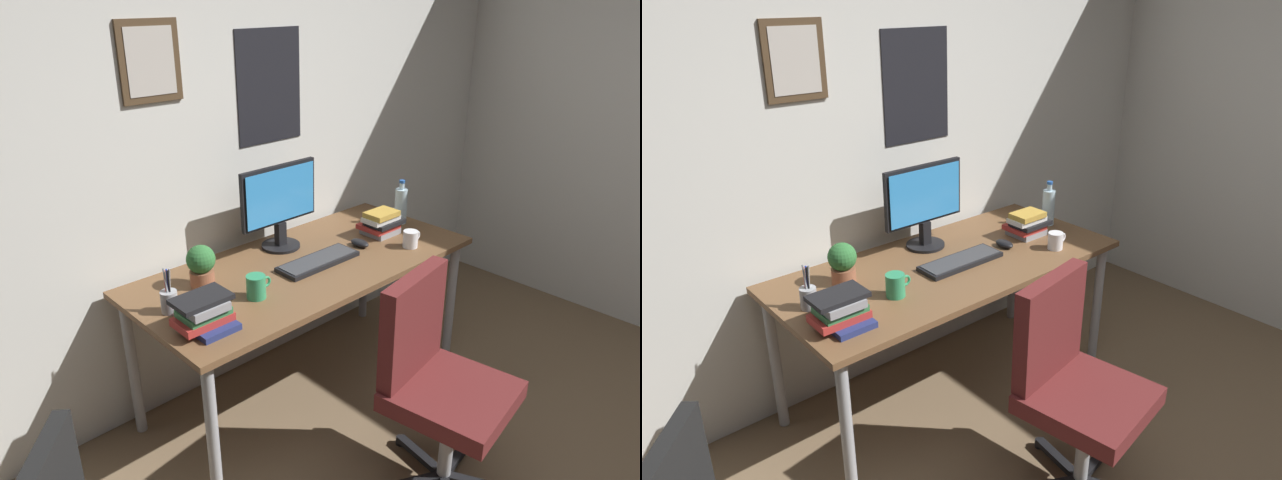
{
  "view_description": "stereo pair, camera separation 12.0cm",
  "coord_description": "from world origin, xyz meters",
  "views": [
    {
      "loc": [
        -1.6,
        -0.24,
        1.98
      ],
      "look_at": [
        0.13,
        1.58,
        0.91
      ],
      "focal_mm": 32.78,
      "sensor_mm": 36.0,
      "label": 1
    },
    {
      "loc": [
        -1.51,
        -0.32,
        1.98
      ],
      "look_at": [
        0.13,
        1.58,
        0.91
      ],
      "focal_mm": 32.78,
      "sensor_mm": 36.0,
      "label": 2
    }
  ],
  "objects": [
    {
      "name": "keyboard",
      "position": [
        0.17,
        1.63,
        0.77
      ],
      "size": [
        0.43,
        0.15,
        0.03
      ],
      "color": "black",
      "rests_on": "desk"
    },
    {
      "name": "monitor",
      "position": [
        0.16,
        1.91,
        1.0
      ],
      "size": [
        0.46,
        0.2,
        0.43
      ],
      "color": "black",
      "rests_on": "desk"
    },
    {
      "name": "water_bottle",
      "position": [
        0.88,
        1.71,
        0.87
      ],
      "size": [
        0.07,
        0.07,
        0.25
      ],
      "color": "silver",
      "rests_on": "desk"
    },
    {
      "name": "pen_cup",
      "position": [
        -0.6,
        1.71,
        0.81
      ],
      "size": [
        0.07,
        0.07,
        0.2
      ],
      "color": "#9EA0A5",
      "rests_on": "desk"
    },
    {
      "name": "wall_back",
      "position": [
        -0.0,
        2.15,
        1.3
      ],
      "size": [
        4.4,
        0.1,
        2.6
      ],
      "color": "silver",
      "rests_on": "ground_plane"
    },
    {
      "name": "book_stack_right",
      "position": [
        -0.56,
        1.5,
        0.83
      ],
      "size": [
        0.22,
        0.18,
        0.14
      ],
      "color": "navy",
      "rests_on": "desk"
    },
    {
      "name": "potted_plant",
      "position": [
        -0.37,
        1.82,
        0.86
      ],
      "size": [
        0.13,
        0.13,
        0.2
      ],
      "color": "brown",
      "rests_on": "desk"
    },
    {
      "name": "desk",
      "position": [
        0.13,
        1.68,
        0.69
      ],
      "size": [
        1.71,
        0.78,
        0.76
      ],
      "color": "brown",
      "rests_on": "ground_plane"
    },
    {
      "name": "office_chair",
      "position": [
        0.12,
        0.87,
        0.53
      ],
      "size": [
        0.57,
        0.57,
        0.95
      ],
      "color": "#591E1E",
      "rests_on": "ground_plane"
    },
    {
      "name": "coffee_mug_near",
      "position": [
        -0.26,
        1.56,
        0.81
      ],
      "size": [
        0.12,
        0.08,
        0.1
      ],
      "color": "#2D8C59",
      "rests_on": "desk"
    },
    {
      "name": "book_stack_left",
      "position": [
        0.67,
        1.67,
        0.82
      ],
      "size": [
        0.22,
        0.18,
        0.14
      ],
      "color": "gray",
      "rests_on": "desk"
    },
    {
      "name": "coffee_mug_far",
      "position": [
        0.65,
        1.45,
        0.8
      ],
      "size": [
        0.12,
        0.08,
        0.09
      ],
      "color": "white",
      "rests_on": "desk"
    },
    {
      "name": "computer_mouse",
      "position": [
        0.47,
        1.63,
        0.78
      ],
      "size": [
        0.06,
        0.11,
        0.04
      ],
      "color": "black",
      "rests_on": "desk"
    }
  ]
}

